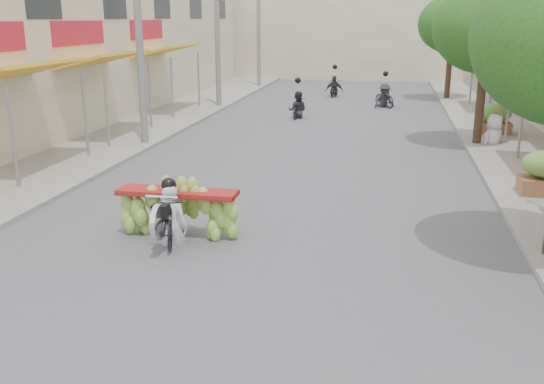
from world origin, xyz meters
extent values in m
plane|color=#525357|center=(0.00, 0.00, 0.00)|extent=(120.00, 120.00, 0.00)
cube|color=gray|center=(-7.00, 15.00, 0.06)|extent=(4.00, 60.00, 0.12)
cube|color=gray|center=(7.00, 15.00, 0.06)|extent=(4.00, 60.00, 0.12)
cube|color=gold|center=(-7.12, 8.00, 2.75)|extent=(1.77, 4.00, 0.53)
cylinder|color=slate|center=(-6.30, 6.20, 1.27)|extent=(0.08, 0.08, 2.55)
cylinder|color=slate|center=(-6.30, 9.80, 1.27)|extent=(0.08, 0.08, 2.55)
cube|color=gold|center=(-7.12, 13.00, 2.75)|extent=(1.77, 4.00, 0.53)
cylinder|color=slate|center=(-6.30, 11.20, 1.27)|extent=(0.08, 0.08, 2.55)
cylinder|color=slate|center=(-6.30, 14.80, 1.27)|extent=(0.08, 0.08, 2.55)
cube|color=#AC162C|center=(-8.00, 13.00, 3.60)|extent=(0.10, 3.50, 0.80)
cube|color=gold|center=(-7.12, 19.00, 2.75)|extent=(1.77, 4.00, 0.53)
cylinder|color=slate|center=(-6.30, 17.20, 1.27)|extent=(0.08, 0.08, 2.55)
cylinder|color=slate|center=(-6.30, 20.80, 1.27)|extent=(0.08, 0.08, 2.55)
cube|color=#AC162C|center=(-8.00, 19.00, 3.60)|extent=(0.10, 3.50, 0.80)
cube|color=#1E2328|center=(-8.02, 11.00, 4.60)|extent=(0.08, 2.00, 1.10)
cube|color=#1E2328|center=(-8.02, 16.00, 4.60)|extent=(0.08, 2.00, 1.10)
cube|color=#1E2328|center=(-8.02, 21.00, 4.60)|extent=(0.08, 2.00, 1.10)
cube|color=#1E2328|center=(-8.02, 26.00, 4.60)|extent=(0.08, 2.00, 1.10)
cube|color=#1E2328|center=(-8.02, 31.00, 4.60)|extent=(0.08, 2.00, 1.10)
cylinder|color=slate|center=(6.30, 11.90, 1.27)|extent=(0.08, 0.08, 2.55)
cube|color=red|center=(7.12, 16.00, 2.75)|extent=(1.77, 4.20, 0.53)
cylinder|color=slate|center=(6.30, 14.10, 1.27)|extent=(0.08, 0.08, 2.55)
cylinder|color=slate|center=(6.30, 17.90, 1.27)|extent=(0.08, 0.08, 2.55)
cube|color=red|center=(7.12, 22.00, 2.75)|extent=(1.77, 4.20, 0.53)
cylinder|color=slate|center=(6.30, 20.10, 1.27)|extent=(0.08, 0.08, 2.55)
cylinder|color=slate|center=(6.30, 23.90, 1.27)|extent=(0.08, 0.08, 2.55)
cube|color=beige|center=(0.00, 38.00, 3.50)|extent=(20.00, 6.00, 7.00)
cylinder|color=slate|center=(-5.40, 12.00, 4.00)|extent=(0.24, 0.24, 8.00)
cylinder|color=slate|center=(-5.40, 21.00, 4.00)|extent=(0.24, 0.24, 8.00)
cylinder|color=slate|center=(-5.40, 30.00, 4.00)|extent=(0.24, 0.24, 8.00)
cylinder|color=#3A2719|center=(5.40, 14.00, 1.60)|extent=(0.28, 0.28, 3.20)
ellipsoid|color=#245619|center=(5.40, 14.00, 3.80)|extent=(3.40, 3.40, 2.90)
cylinder|color=#3A2719|center=(5.40, 26.00, 1.60)|extent=(0.28, 0.28, 3.20)
ellipsoid|color=#245619|center=(5.40, 26.00, 3.80)|extent=(3.40, 3.40, 2.90)
cube|color=brown|center=(6.20, 16.00, 0.37)|extent=(1.20, 0.80, 0.50)
ellipsoid|color=#609839|center=(6.20, 16.00, 0.95)|extent=(1.20, 0.88, 0.66)
imported|color=black|center=(-1.40, 3.61, 0.48)|extent=(0.87, 1.69, 0.96)
cylinder|color=silver|center=(-1.40, 2.96, 0.62)|extent=(0.10, 0.66, 0.66)
cube|color=black|center=(-1.40, 3.06, 0.80)|extent=(0.28, 0.22, 0.22)
cylinder|color=silver|center=(-1.40, 3.16, 1.02)|extent=(0.60, 0.05, 0.05)
cube|color=maroon|center=(-1.40, 3.96, 0.88)|extent=(2.32, 0.55, 0.10)
imported|color=silver|center=(-1.40, 3.56, 1.17)|extent=(0.63, 0.47, 1.75)
sphere|color=black|center=(-1.40, 3.53, 2.02)|extent=(0.28, 0.28, 0.28)
imported|color=white|center=(5.95, 14.19, 1.05)|extent=(1.05, 1.01, 1.86)
imported|color=black|center=(-1.31, 18.73, 0.41)|extent=(0.61, 1.47, 0.82)
imported|color=#282930|center=(-1.31, 18.73, 1.12)|extent=(0.81, 0.52, 1.65)
sphere|color=black|center=(-1.31, 18.73, 1.58)|extent=(0.26, 0.26, 0.26)
imported|color=black|center=(2.26, 22.59, 0.46)|extent=(1.24, 1.54, 0.92)
imported|color=#282930|center=(2.26, 22.59, 1.12)|extent=(1.18, 1.05, 1.65)
sphere|color=black|center=(2.26, 22.59, 1.58)|extent=(0.26, 0.26, 0.26)
imported|color=black|center=(-0.44, 26.22, 0.42)|extent=(0.64, 1.52, 0.84)
imported|color=#282930|center=(-0.44, 26.22, 1.12)|extent=(1.00, 0.60, 1.65)
sphere|color=black|center=(-0.44, 26.22, 1.58)|extent=(0.26, 0.26, 0.26)
camera|label=1|loc=(2.49, -6.61, 4.09)|focal=40.00mm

